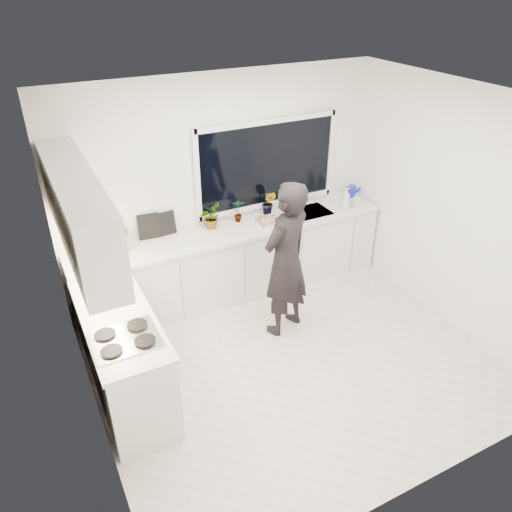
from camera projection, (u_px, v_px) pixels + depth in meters
floor at (293, 361)px, 5.36m from camera, size 4.00×3.50×0.02m
wall_back at (222, 187)px, 6.03m from camera, size 4.00×0.02×2.70m
wall_left at (77, 309)px, 3.88m from camera, size 0.02×3.50×2.70m
wall_right at (455, 210)px, 5.47m from camera, size 0.02×3.50×2.70m
ceiling at (305, 103)px, 3.99m from camera, size 4.00×3.50×0.02m
window at (267, 164)px, 6.14m from camera, size 1.80×0.02×1.00m
base_cabinets_back at (235, 263)px, 6.25m from camera, size 3.92×0.58×0.88m
base_cabinets_left at (125, 357)px, 4.74m from camera, size 0.58×1.60×0.88m
countertop_back at (234, 231)px, 6.01m from camera, size 3.94×0.62×0.04m
countertop_left at (118, 319)px, 4.51m from camera, size 0.62×1.60×0.04m
upper_cabinets at (78, 211)px, 4.25m from camera, size 0.34×2.10×0.70m
sink at (307, 216)px, 6.44m from camera, size 0.58×0.42×0.14m
faucet at (300, 199)px, 6.52m from camera, size 0.03×0.03×0.22m
stovetop at (125, 339)px, 4.21m from camera, size 0.56×0.48×0.03m
person at (286, 260)px, 5.39m from camera, size 0.77×0.64×1.81m
pizza_tray at (274, 220)px, 6.18m from camera, size 0.43×0.33×0.03m
pizza at (274, 219)px, 6.18m from camera, size 0.39×0.29×0.01m
watering_can at (351, 192)px, 6.82m from camera, size 0.16×0.16×0.13m
paper_towel_roll at (101, 244)px, 5.41m from camera, size 0.13×0.13×0.26m
knife_block at (123, 239)px, 5.55m from camera, size 0.13×0.10×0.22m
utensil_crock at (98, 287)px, 4.78m from camera, size 0.17×0.17×0.16m
picture_frame_large at (166, 223)px, 5.82m from camera, size 0.22×0.04×0.28m
picture_frame_small at (149, 226)px, 5.73m from camera, size 0.25×0.04×0.30m
herb_plants at (231, 212)px, 6.07m from camera, size 1.07×0.34×0.32m
soap_bottles at (348, 199)px, 6.44m from camera, size 0.27×0.12×0.29m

